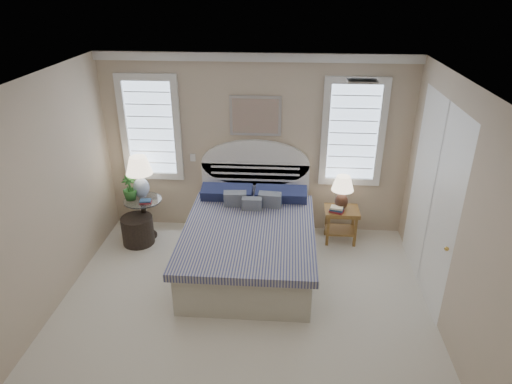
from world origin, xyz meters
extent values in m
cube|color=silver|center=(0.00, 0.00, 0.00)|extent=(4.50, 5.00, 0.01)
cube|color=white|center=(0.00, 0.00, 2.70)|extent=(4.50, 5.00, 0.01)
cube|color=#CAB197|center=(0.00, 2.50, 1.35)|extent=(4.50, 0.02, 2.70)
cube|color=#CAB197|center=(-2.25, 0.00, 1.35)|extent=(0.02, 5.00, 2.70)
cube|color=#CAB197|center=(2.25, 0.00, 1.35)|extent=(0.02, 5.00, 2.70)
cube|color=white|center=(0.00, 2.46, 2.64)|extent=(4.50, 0.08, 0.12)
cube|color=#B2B2B2|center=(1.20, 0.80, 2.68)|extent=(0.30, 0.20, 0.02)
cube|color=white|center=(-0.95, 2.48, 1.15)|extent=(0.08, 0.01, 0.12)
cube|color=silver|center=(-1.55, 2.48, 1.60)|extent=(0.90, 0.06, 1.60)
cube|color=silver|center=(1.40, 2.48, 1.60)|extent=(0.90, 0.06, 1.60)
cube|color=silver|center=(0.00, 2.46, 1.82)|extent=(0.74, 0.04, 0.58)
cube|color=white|center=(2.23, 1.20, 1.20)|extent=(0.02, 1.80, 2.40)
cube|color=#BAB3A4|center=(0.00, 1.33, 0.28)|extent=(1.60, 2.10, 0.55)
cube|color=navy|center=(0.00, 1.28, 0.59)|extent=(1.72, 2.15, 0.10)
cube|color=white|center=(0.00, 2.44, 0.55)|extent=(1.62, 0.08, 1.10)
cube|color=#1F2A4E|center=(-0.40, 2.16, 0.73)|extent=(0.75, 0.31, 0.23)
cube|color=#1F2A4E|center=(0.40, 2.16, 0.73)|extent=(0.75, 0.31, 0.23)
cube|color=navy|center=(-0.25, 1.93, 0.71)|extent=(0.33, 0.20, 0.34)
cube|color=navy|center=(0.25, 1.93, 0.71)|extent=(0.33, 0.20, 0.34)
cube|color=navy|center=(0.00, 1.83, 0.69)|extent=(0.28, 0.14, 0.29)
cylinder|color=black|center=(-1.65, 2.05, 0.01)|extent=(0.32, 0.32, 0.03)
cylinder|color=black|center=(-1.65, 2.05, 0.30)|extent=(0.08, 0.08, 0.60)
cylinder|color=silver|center=(-1.65, 2.05, 0.62)|extent=(0.56, 0.56, 0.02)
cube|color=olive|center=(1.30, 2.15, 0.50)|extent=(0.50, 0.40, 0.06)
cube|color=olive|center=(1.30, 2.15, 0.18)|extent=(0.44, 0.34, 0.03)
cube|color=olive|center=(1.10, 2.00, 0.23)|extent=(0.04, 0.04, 0.47)
cube|color=olive|center=(1.10, 2.30, 0.23)|extent=(0.04, 0.04, 0.47)
cube|color=olive|center=(1.50, 2.00, 0.23)|extent=(0.04, 0.04, 0.47)
cube|color=olive|center=(1.50, 2.30, 0.23)|extent=(0.04, 0.04, 0.47)
cylinder|color=black|center=(-1.71, 1.86, 0.21)|extent=(0.57, 0.57, 0.42)
cylinder|color=white|center=(-1.69, 2.17, 0.65)|extent=(0.16, 0.16, 0.03)
ellipsoid|color=white|center=(-1.69, 2.17, 0.77)|extent=(0.30, 0.30, 0.30)
cylinder|color=gold|center=(-1.69, 2.17, 0.96)|extent=(0.04, 0.04, 0.11)
cylinder|color=black|center=(1.28, 2.17, 0.54)|extent=(0.13, 0.13, 0.03)
ellipsoid|color=black|center=(1.28, 2.17, 0.65)|extent=(0.24, 0.24, 0.24)
cylinder|color=gold|center=(1.28, 2.17, 0.80)|extent=(0.03, 0.03, 0.09)
imported|color=#2F7736|center=(-1.82, 2.05, 0.82)|extent=(0.23, 0.23, 0.37)
cube|color=maroon|center=(-1.57, 1.95, 0.64)|extent=(0.19, 0.16, 0.02)
cube|color=navy|center=(-1.57, 1.95, 0.66)|extent=(0.18, 0.15, 0.02)
cube|color=maroon|center=(1.21, 2.06, 0.54)|extent=(0.23, 0.20, 0.03)
cube|color=navy|center=(1.21, 2.06, 0.57)|extent=(0.22, 0.19, 0.03)
cube|color=beige|center=(1.21, 2.06, 0.60)|extent=(0.21, 0.18, 0.03)
camera|label=1|loc=(0.48, -3.86, 3.63)|focal=32.00mm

